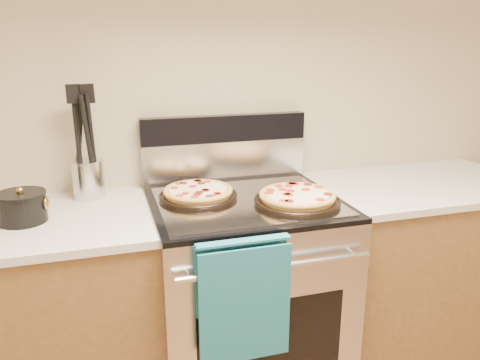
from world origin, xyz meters
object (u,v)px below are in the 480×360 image
object	(u,v)px
pepperoni_pizza_front	(297,198)
saucepan	(22,208)
utensil_crock	(89,179)
pepperoni_pizza_back	(198,193)
range_body	(244,302)

from	to	relation	value
pepperoni_pizza_front	saucepan	world-z (taller)	saucepan
utensil_crock	saucepan	bearing A→B (deg)	-136.18
pepperoni_pizza_back	pepperoni_pizza_front	size ratio (longest dim) A/B	0.94
pepperoni_pizza_back	range_body	bearing A→B (deg)	-18.24
pepperoni_pizza_front	utensil_crock	xyz separation A→B (m)	(-0.78, 0.36, 0.04)
pepperoni_pizza_back	pepperoni_pizza_front	xyz separation A→B (m)	(0.36, -0.18, 0.00)
utensil_crock	pepperoni_pizza_front	bearing A→B (deg)	-24.54
pepperoni_pizza_back	pepperoni_pizza_front	distance (m)	0.40
range_body	pepperoni_pizza_front	xyz separation A→B (m)	(0.18, -0.12, 0.50)
pepperoni_pizza_front	saucepan	distance (m)	1.02
range_body	utensil_crock	world-z (taller)	utensil_crock
range_body	utensil_crock	size ratio (longest dim) A/B	5.57
range_body	utensil_crock	distance (m)	0.84
pepperoni_pizza_back	pepperoni_pizza_front	world-z (taller)	pepperoni_pizza_front
range_body	pepperoni_pizza_front	size ratio (longest dim) A/B	2.68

